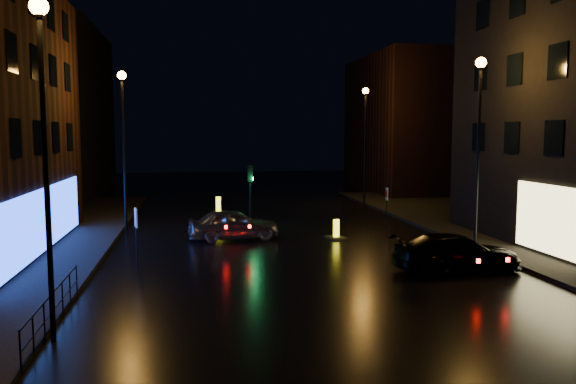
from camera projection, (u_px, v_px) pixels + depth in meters
The scene contains 16 objects.
ground at pixel (336, 302), 17.31m from camera, with size 120.00×120.00×0.00m, color black.
pavement_right at pixel (572, 238), 27.49m from camera, with size 12.00×44.00×0.15m, color black.
building_far_left at pixel (53, 112), 48.20m from camera, with size 8.00×16.00×14.00m, color black.
building_far_right at pixel (408, 124), 50.57m from camera, with size 8.00×14.00×12.00m, color black.
street_lamp_lnear at pixel (44, 117), 13.46m from camera, with size 0.44×0.44×8.37m.
street_lamp_lfar at pixel (123, 126), 29.14m from camera, with size 0.44×0.44×8.37m.
street_lamp_rnear at pixel (479, 124), 23.92m from camera, with size 0.44×0.44×8.37m.
street_lamp_rfar at pixel (365, 128), 39.61m from camera, with size 0.44×0.44×8.37m.
traffic_signal at pixel (250, 219), 30.78m from camera, with size 1.40×2.40×3.45m.
guard_railing at pixel (54, 301), 14.91m from camera, with size 0.05×6.04×1.00m.
silver_hatchback at pixel (234, 224), 27.41m from camera, with size 1.77×4.39×1.50m, color #9EA0A6.
dark_sedan at pixel (457, 253), 21.07m from camera, with size 1.97×4.84×1.41m, color black.
bollard_near at pixel (336, 234), 27.67m from camera, with size 0.97×1.24×0.96m.
bollard_far at pixel (219, 210), 36.37m from camera, with size 1.06×1.39×1.10m.
road_sign_left at pixel (136, 223), 21.88m from camera, with size 0.17×0.55×2.27m.
road_sign_right at pixel (387, 197), 31.62m from camera, with size 0.12×0.52×2.13m.
Camera 1 is at (-4.31, -16.37, 5.16)m, focal length 35.00 mm.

